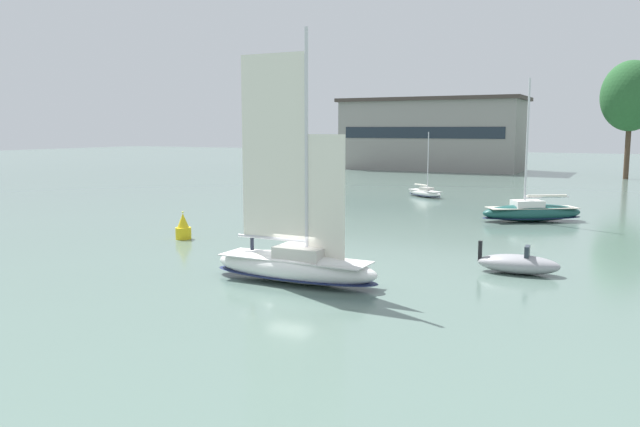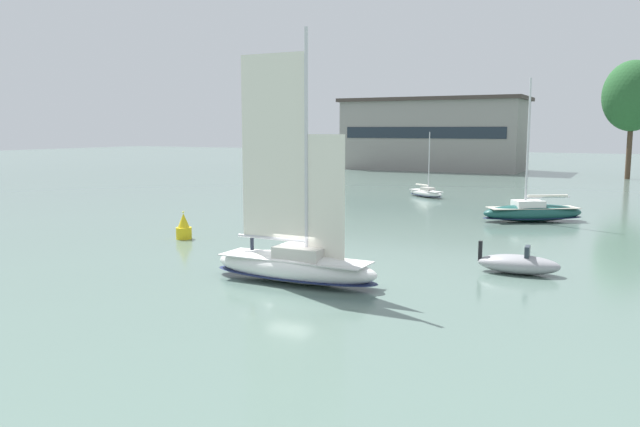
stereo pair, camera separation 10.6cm
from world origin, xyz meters
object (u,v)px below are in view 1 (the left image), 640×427
object	(u,v)px
tree_shore_right	(360,123)
motor_tender	(518,264)
sailboat_moored_far_slip	(273,173)
sailboat_moored_mid_channel	(425,193)
channel_buoy	(183,228)
tree_shore_center	(631,96)
sailboat_main	(294,263)
sailboat_moored_near_marina	(532,212)

from	to	relation	value
tree_shore_right	motor_tender	world-z (taller)	tree_shore_right
tree_shore_right	sailboat_moored_far_slip	xyz separation A→B (m)	(-3.33, -28.58, -8.54)
sailboat_moored_mid_channel	channel_buoy	xyz separation A→B (m)	(-7.11, -35.82, 0.29)
tree_shore_center	motor_tender	size ratio (longest dim) A/B	4.15
tree_shore_right	channel_buoy	xyz separation A→B (m)	(21.34, -81.95, -8.47)
tree_shore_center	sailboat_main	distance (m)	86.44
sailboat_moored_near_marina	tree_shore_center	bearing A→B (deg)	83.41
tree_shore_right	sailboat_moored_near_marina	distance (m)	75.01
sailboat_main	motor_tender	size ratio (longest dim) A/B	2.87
channel_buoy	sailboat_moored_far_slip	bearing A→B (deg)	114.81
sailboat_main	sailboat_moored_far_slip	bearing A→B (deg)	122.14
tree_shore_center	channel_buoy	world-z (taller)	tree_shore_center
tree_shore_right	sailboat_main	distance (m)	96.55
sailboat_moored_far_slip	sailboat_moored_near_marina	bearing A→B (deg)	-35.11
sailboat_main	motor_tender	world-z (taller)	sailboat_main
sailboat_moored_far_slip	channel_buoy	distance (m)	58.79
sailboat_moored_near_marina	channel_buoy	bearing A→B (deg)	-135.72
tree_shore_right	sailboat_moored_mid_channel	xyz separation A→B (m)	(28.45, -46.13, -8.76)
tree_shore_right	channel_buoy	size ratio (longest dim) A/B	6.41
sailboat_moored_near_marina	sailboat_main	bearing A→B (deg)	-105.26
sailboat_moored_far_slip	channel_buoy	bearing A→B (deg)	-65.19
sailboat_main	sailboat_moored_mid_channel	xyz separation A→B (m)	(-6.56, 43.47, -0.52)
tree_shore_center	sailboat_moored_mid_channel	xyz separation A→B (m)	(-20.80, -40.91, -12.70)
tree_shore_center	sailboat_moored_near_marina	size ratio (longest dim) A/B	1.53
sailboat_main	channel_buoy	world-z (taller)	sailboat_main
sailboat_moored_near_marina	sailboat_moored_mid_channel	bearing A→B (deg)	133.95
sailboat_moored_far_slip	tree_shore_right	bearing A→B (deg)	83.36
tree_shore_right	sailboat_moored_far_slip	world-z (taller)	tree_shore_right
sailboat_moored_mid_channel	tree_shore_center	bearing A→B (deg)	63.05
tree_shore_center	sailboat_moored_mid_channel	bearing A→B (deg)	-116.95
tree_shore_center	tree_shore_right	xyz separation A→B (m)	(-49.25, 5.21, -3.94)
tree_shore_center	sailboat_moored_near_marina	bearing A→B (deg)	-96.59
sailboat_main	sailboat_moored_near_marina	distance (m)	29.63
sailboat_moored_mid_channel	motor_tender	distance (m)	39.80
tree_shore_right	motor_tender	bearing A→B (deg)	-61.19
sailboat_main	sailboat_moored_near_marina	bearing A→B (deg)	74.74
sailboat_moored_near_marina	channel_buoy	world-z (taller)	sailboat_moored_near_marina
tree_shore_right	channel_buoy	distance (m)	85.10
motor_tender	sailboat_moored_mid_channel	bearing A→B (deg)	114.91
sailboat_main	sailboat_moored_mid_channel	size ratio (longest dim) A/B	1.70
sailboat_moored_near_marina	channel_buoy	distance (m)	29.98
tree_shore_right	channel_buoy	world-z (taller)	tree_shore_right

